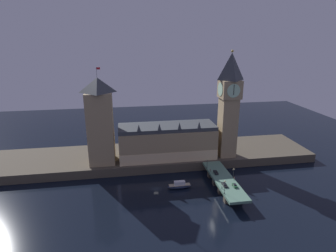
{
  "coord_description": "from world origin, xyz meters",
  "views": [
    {
      "loc": [
        -15.84,
        -137.04,
        79.66
      ],
      "look_at": [
        9.93,
        20.0,
        29.94
      ],
      "focal_mm": 30.0,
      "sensor_mm": 36.0,
      "label": 1
    }
  ],
  "objects_px": {
    "pedestrian_mid_walk": "(234,178)",
    "pedestrian_far_rail": "(210,170)",
    "street_lamp_far": "(207,162)",
    "street_lamp_mid": "(234,172)",
    "car_northbound_trail": "(225,185)",
    "clock_tower": "(229,102)",
    "victoria_tower": "(100,121)",
    "street_lamp_near": "(225,185)",
    "car_northbound_lead": "(216,172)",
    "boat_upstream": "(180,186)",
    "pedestrian_near_rail": "(222,187)",
    "car_southbound_lead": "(235,185)"
  },
  "relations": [
    {
      "from": "pedestrian_far_rail",
      "to": "street_lamp_far",
      "type": "relative_size",
      "value": 0.28
    },
    {
      "from": "pedestrian_far_rail",
      "to": "street_lamp_mid",
      "type": "xyz_separation_m",
      "value": [
        10.24,
        -9.64,
        2.76
      ]
    },
    {
      "from": "boat_upstream",
      "to": "car_northbound_lead",
      "type": "bearing_deg",
      "value": 7.93
    },
    {
      "from": "car_northbound_lead",
      "to": "car_southbound_lead",
      "type": "xyz_separation_m",
      "value": [
        4.92,
        -15.95,
        -0.05
      ]
    },
    {
      "from": "victoria_tower",
      "to": "pedestrian_mid_walk",
      "type": "relative_size",
      "value": 31.67
    },
    {
      "from": "car_northbound_trail",
      "to": "car_southbound_lead",
      "type": "xyz_separation_m",
      "value": [
        4.92,
        -1.66,
        0.03
      ]
    },
    {
      "from": "street_lamp_far",
      "to": "street_lamp_mid",
      "type": "bearing_deg",
      "value": -54.14
    },
    {
      "from": "car_northbound_lead",
      "to": "pedestrian_far_rail",
      "type": "distance_m",
      "value": 3.7
    },
    {
      "from": "pedestrian_mid_walk",
      "to": "car_northbound_trail",
      "type": "bearing_deg",
      "value": -145.24
    },
    {
      "from": "pedestrian_near_rail",
      "to": "street_lamp_near",
      "type": "distance_m",
      "value": 5.8
    },
    {
      "from": "pedestrian_far_rail",
      "to": "pedestrian_near_rail",
      "type": "bearing_deg",
      "value": -90.0
    },
    {
      "from": "car_northbound_lead",
      "to": "street_lamp_far",
      "type": "distance_m",
      "value": 8.9
    },
    {
      "from": "car_southbound_lead",
      "to": "street_lamp_far",
      "type": "xyz_separation_m",
      "value": [
        -7.78,
        23.78,
        3.15
      ]
    },
    {
      "from": "clock_tower",
      "to": "car_northbound_lead",
      "type": "xyz_separation_m",
      "value": [
        -15.09,
        -24.78,
        -35.03
      ]
    },
    {
      "from": "car_northbound_lead",
      "to": "pedestrian_near_rail",
      "type": "bearing_deg",
      "value": -98.18
    },
    {
      "from": "victoria_tower",
      "to": "car_southbound_lead",
      "type": "xyz_separation_m",
      "value": [
        69.57,
        -43.19,
        -25.72
      ]
    },
    {
      "from": "pedestrian_mid_walk",
      "to": "pedestrian_far_rail",
      "type": "xyz_separation_m",
      "value": [
        -9.84,
        11.93,
        -0.09
      ]
    },
    {
      "from": "pedestrian_far_rail",
      "to": "street_lamp_mid",
      "type": "height_order",
      "value": "street_lamp_mid"
    },
    {
      "from": "clock_tower",
      "to": "pedestrian_far_rail",
      "type": "relative_size",
      "value": 39.65
    },
    {
      "from": "street_lamp_mid",
      "to": "car_northbound_lead",
      "type": "bearing_deg",
      "value": 138.5
    },
    {
      "from": "victoria_tower",
      "to": "car_northbound_lead",
      "type": "height_order",
      "value": "victoria_tower"
    },
    {
      "from": "clock_tower",
      "to": "pedestrian_near_rail",
      "type": "xyz_separation_m",
      "value": [
        -17.54,
        -41.88,
        -34.89
      ]
    },
    {
      "from": "car_northbound_trail",
      "to": "street_lamp_mid",
      "type": "distance_m",
      "value": 11.16
    },
    {
      "from": "car_northbound_trail",
      "to": "pedestrian_mid_walk",
      "type": "bearing_deg",
      "value": 34.76
    },
    {
      "from": "victoria_tower",
      "to": "car_southbound_lead",
      "type": "height_order",
      "value": "victoria_tower"
    },
    {
      "from": "street_lamp_near",
      "to": "boat_upstream",
      "type": "distance_m",
      "value": 27.89
    },
    {
      "from": "victoria_tower",
      "to": "pedestrian_mid_walk",
      "type": "bearing_deg",
      "value": -26.82
    },
    {
      "from": "victoria_tower",
      "to": "pedestrian_near_rail",
      "type": "relative_size",
      "value": 36.2
    },
    {
      "from": "pedestrian_near_rail",
      "to": "clock_tower",
      "type": "bearing_deg",
      "value": 67.27
    },
    {
      "from": "pedestrian_mid_walk",
      "to": "clock_tower",
      "type": "bearing_deg",
      "value": 77.21
    },
    {
      "from": "pedestrian_mid_walk",
      "to": "boat_upstream",
      "type": "xyz_separation_m",
      "value": [
        -29.16,
        6.14,
        -5.15
      ]
    },
    {
      "from": "victoria_tower",
      "to": "pedestrian_far_rail",
      "type": "xyz_separation_m",
      "value": [
        62.19,
        -24.48,
        -25.48
      ]
    },
    {
      "from": "car_northbound_lead",
      "to": "pedestrian_near_rail",
      "type": "relative_size",
      "value": 2.8
    },
    {
      "from": "car_northbound_trail",
      "to": "pedestrian_mid_walk",
      "type": "xyz_separation_m",
      "value": [
        7.38,
        5.12,
        0.36
      ]
    },
    {
      "from": "street_lamp_mid",
      "to": "street_lamp_far",
      "type": "bearing_deg",
      "value": 125.86
    },
    {
      "from": "clock_tower",
      "to": "car_northbound_trail",
      "type": "bearing_deg",
      "value": -111.11
    },
    {
      "from": "street_lamp_far",
      "to": "boat_upstream",
      "type": "distance_m",
      "value": 23.23
    },
    {
      "from": "victoria_tower",
      "to": "street_lamp_mid",
      "type": "height_order",
      "value": "victoria_tower"
    },
    {
      "from": "victoria_tower",
      "to": "pedestrian_mid_walk",
      "type": "xyz_separation_m",
      "value": [
        72.03,
        -36.41,
        -25.39
      ]
    },
    {
      "from": "car_northbound_lead",
      "to": "pedestrian_mid_walk",
      "type": "height_order",
      "value": "pedestrian_mid_walk"
    },
    {
      "from": "car_northbound_lead",
      "to": "street_lamp_mid",
      "type": "bearing_deg",
      "value": -41.5
    },
    {
      "from": "clock_tower",
      "to": "pedestrian_near_rail",
      "type": "height_order",
      "value": "clock_tower"
    },
    {
      "from": "car_northbound_lead",
      "to": "boat_upstream",
      "type": "relative_size",
      "value": 0.34
    },
    {
      "from": "car_northbound_trail",
      "to": "clock_tower",
      "type": "bearing_deg",
      "value": 68.89
    },
    {
      "from": "car_northbound_trail",
      "to": "street_lamp_near",
      "type": "relative_size",
      "value": 0.66
    },
    {
      "from": "pedestrian_mid_walk",
      "to": "pedestrian_far_rail",
      "type": "bearing_deg",
      "value": 129.52
    },
    {
      "from": "pedestrian_far_rail",
      "to": "street_lamp_near",
      "type": "bearing_deg",
      "value": -90.94
    },
    {
      "from": "car_northbound_lead",
      "to": "pedestrian_near_rail",
      "type": "xyz_separation_m",
      "value": [
        -2.46,
        -17.1,
        0.14
      ]
    },
    {
      "from": "pedestrian_near_rail",
      "to": "car_southbound_lead",
      "type": "bearing_deg",
      "value": 8.93
    },
    {
      "from": "pedestrian_mid_walk",
      "to": "street_lamp_near",
      "type": "bearing_deg",
      "value": -129.47
    }
  ]
}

